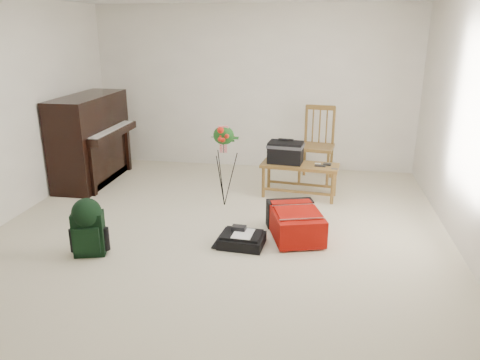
% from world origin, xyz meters
% --- Properties ---
extents(floor, '(5.00, 5.50, 0.01)m').
position_xyz_m(floor, '(0.00, 0.00, 0.00)').
color(floor, beige).
rests_on(floor, ground).
extents(wall_back, '(5.00, 0.04, 2.50)m').
position_xyz_m(wall_back, '(0.00, 2.75, 1.25)').
color(wall_back, silver).
rests_on(wall_back, floor).
extents(piano, '(0.71, 1.50, 1.25)m').
position_xyz_m(piano, '(-2.19, 1.60, 0.60)').
color(piano, black).
rests_on(piano, floor).
extents(bench, '(1.04, 0.51, 0.77)m').
position_xyz_m(bench, '(0.68, 1.43, 0.55)').
color(bench, olive).
rests_on(bench, floor).
extents(dining_chair, '(0.53, 0.53, 1.08)m').
position_xyz_m(dining_chair, '(1.02, 2.19, 0.53)').
color(dining_chair, olive).
rests_on(dining_chair, floor).
extents(red_suitcase, '(0.69, 0.86, 0.32)m').
position_xyz_m(red_suitcase, '(0.83, 0.19, 0.17)').
color(red_suitcase, '#A50907').
rests_on(red_suitcase, floor).
extents(black_duffel, '(0.48, 0.40, 0.19)m').
position_xyz_m(black_duffel, '(0.30, -0.16, 0.07)').
color(black_duffel, black).
rests_on(black_duffel, floor).
extents(green_backpack, '(0.34, 0.31, 0.59)m').
position_xyz_m(green_backpack, '(-1.16, -0.61, 0.33)').
color(green_backpack, black).
rests_on(green_backpack, floor).
extents(flower_stand, '(0.38, 0.38, 1.06)m').
position_xyz_m(flower_stand, '(-0.11, 0.94, 0.51)').
color(flower_stand, black).
rests_on(flower_stand, floor).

